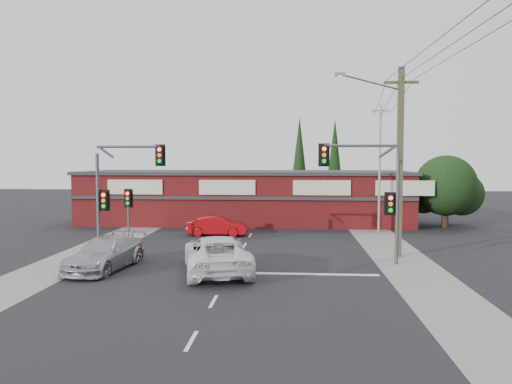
# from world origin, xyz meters

# --- Properties ---
(ground) EXTENTS (120.00, 120.00, 0.00)m
(ground) POSITION_xyz_m (0.00, 0.00, 0.00)
(ground) COLOR black
(ground) RESTS_ON ground
(road_strip) EXTENTS (14.00, 70.00, 0.01)m
(road_strip) POSITION_xyz_m (0.00, 5.00, 0.01)
(road_strip) COLOR black
(road_strip) RESTS_ON ground
(verge_left) EXTENTS (3.00, 70.00, 0.02)m
(verge_left) POSITION_xyz_m (-8.50, 5.00, 0.01)
(verge_left) COLOR gray
(verge_left) RESTS_ON ground
(verge_right) EXTENTS (3.00, 70.00, 0.02)m
(verge_right) POSITION_xyz_m (8.50, 5.00, 0.01)
(verge_right) COLOR gray
(verge_right) RESTS_ON ground
(stop_line) EXTENTS (6.50, 0.35, 0.01)m
(stop_line) POSITION_xyz_m (3.50, -1.50, 0.01)
(stop_line) COLOR silver
(stop_line) RESTS_ON ground
(white_suv) EXTENTS (4.16, 6.60, 1.70)m
(white_suv) POSITION_xyz_m (-0.59, -1.41, 0.85)
(white_suv) COLOR white
(white_suv) RESTS_ON ground
(silver_suv) EXTENTS (2.86, 5.48, 1.52)m
(silver_suv) POSITION_xyz_m (-5.94, -1.17, 0.76)
(silver_suv) COLOR #A9ABAE
(silver_suv) RESTS_ON ground
(red_sedan) EXTENTS (4.09, 1.47, 1.34)m
(red_sedan) POSITION_xyz_m (-2.21, 9.54, 0.67)
(red_sedan) COLOR #AF0A10
(red_sedan) RESTS_ON ground
(lane_dashes) EXTENTS (0.12, 41.24, 0.01)m
(lane_dashes) POSITION_xyz_m (0.00, 1.82, 0.01)
(lane_dashes) COLOR silver
(lane_dashes) RESTS_ON ground
(shop_building) EXTENTS (27.30, 8.40, 4.22)m
(shop_building) POSITION_xyz_m (-0.99, 16.99, 2.13)
(shop_building) COLOR #4A0E10
(shop_building) RESTS_ON ground
(tree_cluster) EXTENTS (5.90, 5.10, 5.50)m
(tree_cluster) POSITION_xyz_m (14.69, 15.44, 2.90)
(tree_cluster) COLOR #2D2116
(tree_cluster) RESTS_ON ground
(conifer_near) EXTENTS (1.80, 1.80, 9.25)m
(conifer_near) POSITION_xyz_m (3.50, 24.00, 5.48)
(conifer_near) COLOR #2D2116
(conifer_near) RESTS_ON ground
(conifer_far) EXTENTS (1.80, 1.80, 9.25)m
(conifer_far) POSITION_xyz_m (7.00, 26.00, 5.48)
(conifer_far) COLOR #2D2116
(conifer_far) RESTS_ON ground
(traffic_mast_left) EXTENTS (3.77, 0.27, 5.97)m
(traffic_mast_left) POSITION_xyz_m (-6.43, 2.00, 3.93)
(traffic_mast_left) COLOR #47494C
(traffic_mast_left) RESTS_ON ground
(traffic_mast_right) EXTENTS (3.96, 0.27, 5.97)m
(traffic_mast_right) POSITION_xyz_m (6.86, 1.00, 3.95)
(traffic_mast_right) COLOR #47494C
(traffic_mast_right) RESTS_ON ground
(pedestal_signal) EXTENTS (0.55, 0.27, 3.38)m
(pedestal_signal) POSITION_xyz_m (-7.20, 6.01, 2.41)
(pedestal_signal) COLOR #47494C
(pedestal_signal) RESTS_ON ground
(utility_pole) EXTENTS (4.38, 0.59, 10.00)m
(utility_pole) POSITION_xyz_m (8.36, 2.99, 5.40)
(utility_pole) COLOR brown
(utility_pole) RESTS_ON ground
(steel_pole) EXTENTS (1.20, 0.16, 9.00)m
(steel_pole) POSITION_xyz_m (9.00, 12.00, 4.70)
(steel_pole) COLOR gray
(steel_pole) RESTS_ON ground
(power_lines) EXTENTS (2.01, 29.00, 1.22)m
(power_lines) POSITION_xyz_m (8.47, -2.47, 9.04)
(power_lines) COLOR black
(power_lines) RESTS_ON ground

